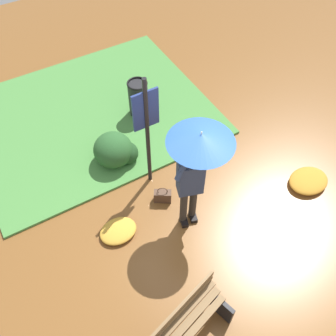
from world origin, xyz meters
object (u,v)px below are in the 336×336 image
Objects in this scene: info_sign_post at (147,122)px; handbag at (163,196)px; park_bench at (182,326)px; trash_bin at (138,99)px; person_with_umbrella at (196,158)px.

handbag is at bearing -93.97° from info_sign_post.
park_bench is (-0.93, -2.63, -1.04)m from info_sign_post.
park_bench is 1.72× the size of trash_bin.
info_sign_post reaches higher than park_bench.
person_with_umbrella is at bearing -98.60° from trash_bin.
person_with_umbrella is at bearing -78.34° from info_sign_post.
person_with_umbrella reaches higher than trash_bin.
person_with_umbrella is 2.95m from trash_bin.
trash_bin reaches higher than handbag.
person_with_umbrella is at bearing 53.73° from park_bench.
handbag is (-0.04, -0.54, -1.32)m from info_sign_post.
park_bench is at bearing -109.43° from info_sign_post.
info_sign_post is 1.43m from handbag.
trash_bin is at bearing 81.40° from person_with_umbrella.
person_with_umbrella is 5.53× the size of handbag.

